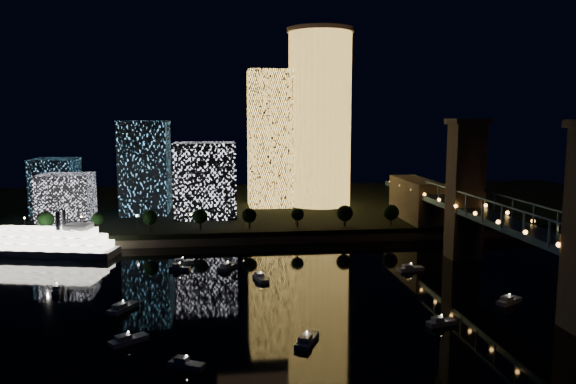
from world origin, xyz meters
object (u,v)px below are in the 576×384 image
object	(u,v)px
tower_rectangular	(270,139)
truss_bridge	(536,242)
riverboat	(38,243)
tower_cylindrical	(320,118)

from	to	relation	value
tower_rectangular	truss_bridge	distance (m)	157.89
truss_bridge	riverboat	bearing A→B (deg)	155.70
truss_bridge	riverboat	size ratio (longest dim) A/B	4.58
tower_cylindrical	truss_bridge	xyz separation A→B (m)	(35.37, -143.24, -33.68)
tower_rectangular	riverboat	bearing A→B (deg)	-141.23
tower_cylindrical	riverboat	world-z (taller)	tower_cylindrical
tower_cylindrical	truss_bridge	bearing A→B (deg)	-76.13
tower_cylindrical	riverboat	size ratio (longest dim) A/B	1.54
tower_rectangular	riverboat	xyz separation A→B (m)	(-92.47, -74.27, -35.03)
tower_rectangular	riverboat	distance (m)	123.67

